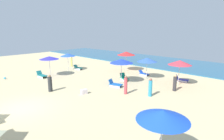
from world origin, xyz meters
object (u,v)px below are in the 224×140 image
object	(u,v)px
umbrella_3	(180,63)
cooler_box_1	(84,92)
umbrella_2	(68,55)
umbrella_4	(121,61)
lounge_chair_4_1	(115,84)
beachgoer_1	(175,83)
beachgoer_3	(71,61)
beach_ball_0	(5,78)
lounge_chair_0_0	(144,74)
lounge_chair_3_0	(181,79)
beachgoer_2	(126,85)
umbrella_1	(49,58)
umbrella_6	(126,53)
lounge_chair_1_0	(42,75)
beachgoer_0	(150,88)
lounge_chair_2_0	(78,68)
beachgoer_4	(50,84)
umbrella_5	(163,115)
umbrella_0	(147,60)
lounge_chair_4_0	(124,78)

from	to	relation	value
umbrella_3	cooler_box_1	size ratio (longest dim) A/B	4.76
umbrella_2	umbrella_4	size ratio (longest dim) A/B	0.91
lounge_chair_4_1	beachgoer_1	bearing A→B (deg)	-74.50
umbrella_2	umbrella_4	xyz separation A→B (m)	(9.22, 0.41, 0.20)
beachgoer_3	umbrella_3	bearing A→B (deg)	-51.26
beach_ball_0	lounge_chair_0_0	bearing A→B (deg)	49.01
lounge_chair_3_0	beachgoer_2	world-z (taller)	beachgoer_2
beachgoer_1	umbrella_3	bearing A→B (deg)	79.18
umbrella_1	lounge_chair_3_0	distance (m)	15.44
umbrella_6	beachgoer_3	xyz separation A→B (m)	(-8.16, -3.23, -1.67)
lounge_chair_4_1	lounge_chair_1_0	bearing A→B (deg)	95.92
beachgoer_1	lounge_chair_4_1	bearing A→B (deg)	-175.56
beachgoer_3	beach_ball_0	size ratio (longest dim) A/B	6.65
beachgoer_0	cooler_box_1	distance (m)	5.80
lounge_chair_2_0	beachgoer_1	world-z (taller)	beachgoer_1
lounge_chair_3_0	beachgoer_1	world-z (taller)	beachgoer_1
lounge_chair_1_0	beachgoer_3	world-z (taller)	beachgoer_3
lounge_chair_4_1	beachgoer_4	bearing A→B (deg)	131.76
umbrella_2	beachgoer_1	distance (m)	14.71
lounge_chair_3_0	umbrella_5	distance (m)	14.25
lounge_chair_1_0	umbrella_0	bearing A→B (deg)	-51.78
umbrella_2	umbrella_4	distance (m)	9.24
lounge_chair_0_0	beachgoer_3	distance (m)	11.72
beachgoer_2	cooler_box_1	world-z (taller)	beachgoer_2
umbrella_6	lounge_chair_4_0	bearing A→B (deg)	-53.23
umbrella_4	cooler_box_1	world-z (taller)	umbrella_4
umbrella_6	beach_ball_0	distance (m)	15.05
umbrella_3	umbrella_6	distance (m)	8.13
umbrella_5	beachgoer_2	world-z (taller)	umbrella_5
umbrella_0	cooler_box_1	distance (m)	8.59
beach_ball_0	umbrella_0	bearing A→B (deg)	44.13
umbrella_1	lounge_chair_1_0	xyz separation A→B (m)	(-0.19, -1.02, -2.00)
umbrella_0	lounge_chair_0_0	size ratio (longest dim) A/B	1.82
beachgoer_2	lounge_chair_4_0	bearing A→B (deg)	19.66
lounge_chair_4_1	beachgoer_3	size ratio (longest dim) A/B	0.90
lounge_chair_2_0	umbrella_4	size ratio (longest dim) A/B	0.55
umbrella_3	umbrella_2	bearing A→B (deg)	-164.43
beach_ball_0	umbrella_5	bearing A→B (deg)	-0.94
umbrella_2	beachgoer_1	bearing A→B (deg)	7.28
lounge_chair_4_1	beachgoer_3	world-z (taller)	beachgoer_3
lounge_chair_4_1	beachgoer_0	bearing A→B (deg)	-103.41
lounge_chair_4_0	umbrella_0	bearing A→B (deg)	-5.54
umbrella_1	lounge_chair_3_0	size ratio (longest dim) A/B	1.63
lounge_chair_4_0	beach_ball_0	world-z (taller)	lounge_chair_4_0
lounge_chair_3_0	beachgoer_2	size ratio (longest dim) A/B	0.89
lounge_chair_0_0	umbrella_3	size ratio (longest dim) A/B	0.52
lounge_chair_4_0	cooler_box_1	distance (m)	5.86
beachgoer_0	lounge_chair_4_0	bearing A→B (deg)	148.23
lounge_chair_3_0	lounge_chair_4_0	distance (m)	6.23
lounge_chair_0_0	beach_ball_0	size ratio (longest dim) A/B	5.49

